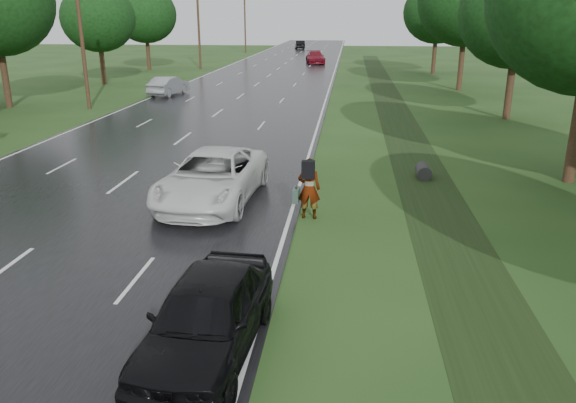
{
  "coord_description": "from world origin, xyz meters",
  "views": [
    {
      "loc": [
        8.48,
        -11.81,
        6.11
      ],
      "look_at": [
        6.93,
        2.55,
        1.3
      ],
      "focal_mm": 35.0,
      "sensor_mm": 36.0,
      "label": 1
    }
  ],
  "objects_px": {
    "pedestrian": "(308,188)",
    "silver_sedan": "(168,86)",
    "dark_sedan": "(207,316)",
    "white_pickup": "(212,177)"
  },
  "relations": [
    {
      "from": "pedestrian",
      "to": "dark_sedan",
      "type": "height_order",
      "value": "pedestrian"
    },
    {
      "from": "dark_sedan",
      "to": "silver_sedan",
      "type": "height_order",
      "value": "dark_sedan"
    },
    {
      "from": "white_pickup",
      "to": "pedestrian",
      "type": "bearing_deg",
      "value": -16.56
    },
    {
      "from": "white_pickup",
      "to": "dark_sedan",
      "type": "bearing_deg",
      "value": -73.9
    },
    {
      "from": "pedestrian",
      "to": "white_pickup",
      "type": "bearing_deg",
      "value": -17.14
    },
    {
      "from": "white_pickup",
      "to": "dark_sedan",
      "type": "xyz_separation_m",
      "value": [
        2.02,
        -8.93,
        -0.07
      ]
    },
    {
      "from": "pedestrian",
      "to": "white_pickup",
      "type": "height_order",
      "value": "pedestrian"
    },
    {
      "from": "pedestrian",
      "to": "silver_sedan",
      "type": "xyz_separation_m",
      "value": [
        -13.12,
        27.14,
        -0.23
      ]
    },
    {
      "from": "pedestrian",
      "to": "silver_sedan",
      "type": "relative_size",
      "value": 0.44
    },
    {
      "from": "pedestrian",
      "to": "dark_sedan",
      "type": "relative_size",
      "value": 0.42
    }
  ]
}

